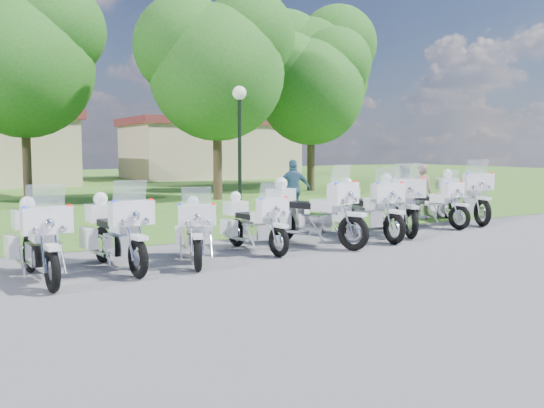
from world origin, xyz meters
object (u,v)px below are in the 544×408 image
motorcycle_1 (116,231)px  motorcycle_7 (429,202)px  bystander_c (294,190)px  motorcycle_8 (462,195)px  motorcycle_2 (195,230)px  bystander_a (421,192)px  motorcycle_6 (396,203)px  motorcycle_4 (310,211)px  lamp_post (239,117)px  motorcycle_5 (366,208)px  motorcycle_3 (253,222)px  bystander_b (403,190)px  motorcycle_0 (37,239)px

motorcycle_1 → motorcycle_7: (8.80, 1.64, -0.02)m
bystander_c → motorcycle_8: bearing=163.5°
motorcycle_2 → bystander_a: bearing=-141.7°
motorcycle_6 → bystander_c: size_ratio=1.41×
motorcycle_4 → lamp_post: lamp_post is taller
motorcycle_5 → motorcycle_3: bearing=6.8°
motorcycle_1 → bystander_b: bearing=-163.5°
motorcycle_8 → bystander_a: (-0.75, 0.82, 0.06)m
motorcycle_3 → lamp_post: lamp_post is taller
motorcycle_1 → bystander_c: (6.49, 4.78, 0.21)m
motorcycle_2 → motorcycle_6: motorcycle_6 is taller
motorcycle_4 → bystander_b: size_ratio=1.59×
motorcycle_7 → motorcycle_8: motorcycle_8 is taller
motorcycle_0 → motorcycle_7: motorcycle_0 is taller
motorcycle_0 → motorcycle_8: bearing=-171.9°
motorcycle_3 → bystander_c: bystander_c is taller
motorcycle_7 → motorcycle_3: bearing=1.7°
bystander_b → bystander_c: 3.64m
motorcycle_7 → motorcycle_0: bearing=1.5°
motorcycle_5 → motorcycle_7: 2.94m
motorcycle_2 → bystander_b: (8.65, 4.19, 0.18)m
motorcycle_1 → motorcycle_6: size_ratio=0.95×
motorcycle_7 → motorcycle_6: bearing=8.3°
motorcycle_2 → motorcycle_7: (7.39, 1.75, 0.04)m
motorcycle_3 → motorcycle_4: (1.39, 0.02, 0.14)m
motorcycle_4 → bystander_c: 4.81m
motorcycle_5 → motorcycle_7: bearing=-161.1°
motorcycle_2 → motorcycle_6: bearing=-149.0°
motorcycle_6 → motorcycle_7: size_ratio=1.09×
motorcycle_2 → motorcycle_3: (1.50, 0.58, -0.00)m
motorcycle_1 → motorcycle_3: 2.95m
motorcycle_2 → motorcycle_6: (5.81, 1.24, 0.13)m
motorcycle_3 → motorcycle_8: motorcycle_8 is taller
motorcycle_0 → motorcycle_1: 1.35m
motorcycle_1 → bystander_b: size_ratio=1.50×
motorcycle_6 → lamp_post: 6.52m
motorcycle_0 → motorcycle_7: (10.11, 1.97, -0.02)m
motorcycle_5 → bystander_b: motorcycle_5 is taller
motorcycle_3 → bystander_c: bearing=-136.0°
motorcycle_5 → bystander_b: (4.07, 3.32, 0.08)m
motorcycle_4 → motorcycle_8: (6.01, 1.43, 0.01)m
motorcycle_6 → bystander_a: size_ratio=1.52×
motorcycle_1 → motorcycle_5: (5.99, 0.76, 0.04)m
motorcycle_8 → motorcycle_1: bearing=27.9°
bystander_b → lamp_post: bearing=-51.5°
lamp_post → motorcycle_0: bearing=-134.1°
motorcycle_3 → bystander_c: (3.57, 4.30, 0.27)m
motorcycle_3 → bystander_b: 8.01m
motorcycle_5 → bystander_b: size_ratio=1.59×
motorcycle_1 → motorcycle_8: size_ratio=0.91×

